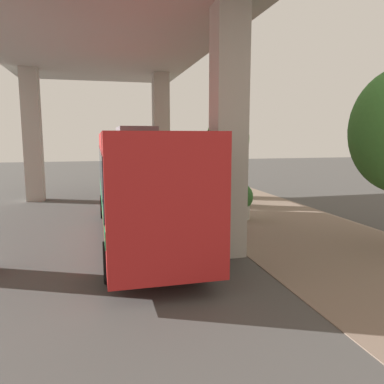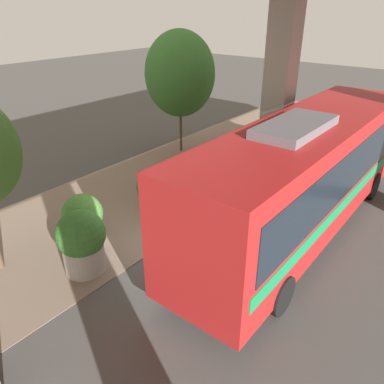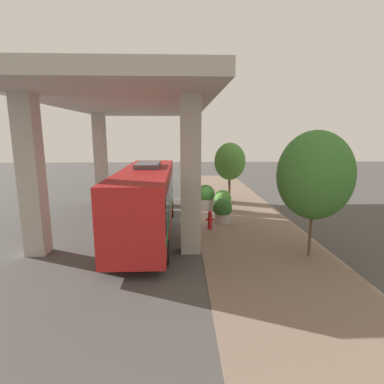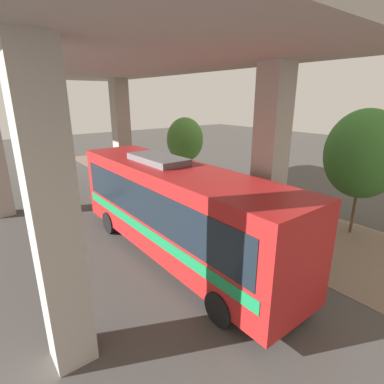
{
  "view_description": "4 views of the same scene",
  "coord_description": "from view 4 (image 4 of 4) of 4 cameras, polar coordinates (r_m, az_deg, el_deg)",
  "views": [
    {
      "loc": [
        4.15,
        16.03,
        3.47
      ],
      "look_at": [
        0.38,
        1.09,
        1.2
      ],
      "focal_mm": 35.0,
      "sensor_mm": 36.0,
      "label": 1
    },
    {
      "loc": [
        6.52,
        -6.71,
        6.54
      ],
      "look_at": [
        -0.23,
        1.74,
        1.06
      ],
      "focal_mm": 35.0,
      "sensor_mm": 36.0,
      "label": 2
    },
    {
      "loc": [
        0.94,
        19.11,
        5.4
      ],
      "look_at": [
        0.28,
        1.85,
        2.06
      ],
      "focal_mm": 28.0,
      "sensor_mm": 36.0,
      "label": 3
    },
    {
      "loc": [
        8.75,
        12.11,
        6.0
      ],
      "look_at": [
        1.34,
        2.57,
        2.16
      ],
      "focal_mm": 28.0,
      "sensor_mm": 36.0,
      "label": 4
    }
  ],
  "objects": [
    {
      "name": "planter_middle",
      "position": [
        15.79,
        5.82,
        -1.65
      ],
      "size": [
        1.19,
        1.19,
        1.56
      ],
      "color": "#ADA89E",
      "rests_on": "ground"
    },
    {
      "name": "ground_plane",
      "position": [
        16.1,
        -1.83,
        -4.25
      ],
      "size": [
        80.0,
        80.0,
        0.0
      ],
      "primitive_type": "plane",
      "color": "#474442",
      "rests_on": "ground"
    },
    {
      "name": "overpass",
      "position": [
        13.03,
        -17.47,
        20.05
      ],
      "size": [
        9.4,
        19.62,
        7.68
      ],
      "color": "#ADA89E",
      "rests_on": "ground"
    },
    {
      "name": "bus",
      "position": [
        11.32,
        -3.35,
        -2.73
      ],
      "size": [
        2.66,
        11.0,
        3.83
      ],
      "color": "#B21E1E",
      "rests_on": "ground"
    },
    {
      "name": "street_tree_near",
      "position": [
        19.62,
        -1.35,
        9.9
      ],
      "size": [
        2.35,
        2.35,
        4.78
      ],
      "color": "brown",
      "rests_on": "ground"
    },
    {
      "name": "planter_front",
      "position": [
        17.92,
        0.9,
        0.75
      ],
      "size": [
        1.21,
        1.21,
        1.58
      ],
      "color": "#ADA89E",
      "rests_on": "ground"
    },
    {
      "name": "sidewalk_strip",
      "position": [
        17.91,
        5.95,
        -2.0
      ],
      "size": [
        6.0,
        40.0,
        0.02
      ],
      "color": "#7A6656",
      "rests_on": "ground"
    },
    {
      "name": "fire_hydrant",
      "position": [
        14.49,
        6.56,
        -4.57
      ],
      "size": [
        0.5,
        0.24,
        1.09
      ],
      "color": "#B21919",
      "rests_on": "ground"
    },
    {
      "name": "street_tree_far",
      "position": [
        14.82,
        29.85,
        6.25
      ],
      "size": [
        3.19,
        3.19,
        5.58
      ],
      "color": "brown",
      "rests_on": "ground"
    },
    {
      "name": "planter_back",
      "position": [
        17.9,
        -3.61,
        1.15
      ],
      "size": [
        1.3,
        1.3,
        1.81
      ],
      "color": "#ADA89E",
      "rests_on": "ground"
    }
  ]
}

